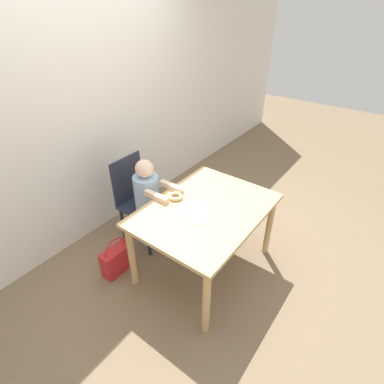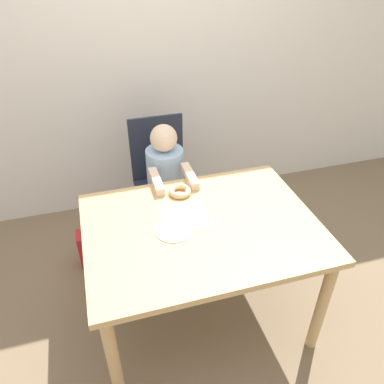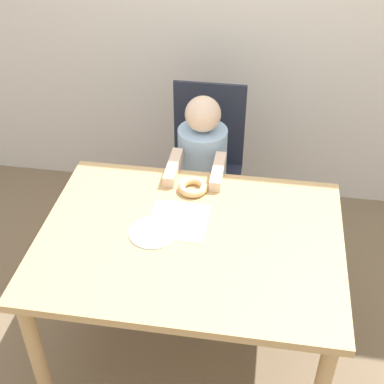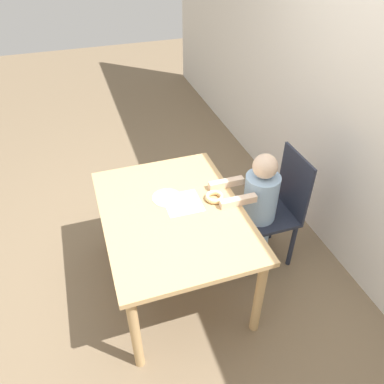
{
  "view_description": "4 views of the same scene",
  "coord_description": "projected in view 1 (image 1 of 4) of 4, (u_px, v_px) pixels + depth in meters",
  "views": [
    {
      "loc": [
        -1.72,
        -1.14,
        2.23
      ],
      "look_at": [
        -0.01,
        0.14,
        0.82
      ],
      "focal_mm": 28.0,
      "sensor_mm": 36.0,
      "label": 1
    },
    {
      "loc": [
        -0.47,
        -1.42,
        1.95
      ],
      "look_at": [
        -0.01,
        0.14,
        0.82
      ],
      "focal_mm": 35.0,
      "sensor_mm": 36.0,
      "label": 2
    },
    {
      "loc": [
        0.25,
        -1.56,
        2.13
      ],
      "look_at": [
        -0.01,
        0.14,
        0.82
      ],
      "focal_mm": 50.0,
      "sensor_mm": 36.0,
      "label": 3
    },
    {
      "loc": [
        1.77,
        -0.46,
        2.3
      ],
      "look_at": [
        -0.01,
        0.14,
        0.82
      ],
      "focal_mm": 35.0,
      "sensor_mm": 36.0,
      "label": 4
    }
  ],
  "objects": [
    {
      "name": "dining_table",
      "position": [
        205.0,
        216.0,
        2.61
      ],
      "size": [
        1.21,
        0.9,
        0.7
      ],
      "color": "tan",
      "rests_on": "ground_plane"
    },
    {
      "name": "chair",
      "position": [
        139.0,
        201.0,
        3.05
      ],
      "size": [
        0.38,
        0.43,
        0.92
      ],
      "color": "#232838",
      "rests_on": "ground_plane"
    },
    {
      "name": "wall_back",
      "position": [
        95.0,
        115.0,
        2.92
      ],
      "size": [
        8.0,
        0.05,
        2.5
      ],
      "color": "silver",
      "rests_on": "ground_plane"
    },
    {
      "name": "handbag",
      "position": [
        117.0,
        259.0,
        2.83
      ],
      "size": [
        0.31,
        0.13,
        0.39
      ],
      "color": "red",
      "rests_on": "ground_plane"
    },
    {
      "name": "plate",
      "position": [
        196.0,
        217.0,
        2.46
      ],
      "size": [
        0.2,
        0.2,
        0.01
      ],
      "color": "white",
      "rests_on": "dining_table"
    },
    {
      "name": "child_figure",
      "position": [
        148.0,
        204.0,
        2.97
      ],
      "size": [
        0.26,
        0.48,
        0.98
      ],
      "color": "#99BCE0",
      "rests_on": "ground_plane"
    },
    {
      "name": "ground_plane",
      "position": [
        204.0,
        266.0,
        2.95
      ],
      "size": [
        12.0,
        12.0,
        0.0
      ],
      "primitive_type": "plane",
      "color": "#7A664C"
    },
    {
      "name": "napkin",
      "position": [
        193.0,
        208.0,
        2.56
      ],
      "size": [
        0.24,
        0.24,
        0.0
      ],
      "color": "white",
      "rests_on": "dining_table"
    },
    {
      "name": "donut",
      "position": [
        176.0,
        196.0,
        2.67
      ],
      "size": [
        0.13,
        0.13,
        0.04
      ],
      "color": "#DBB270",
      "rests_on": "dining_table"
    }
  ]
}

